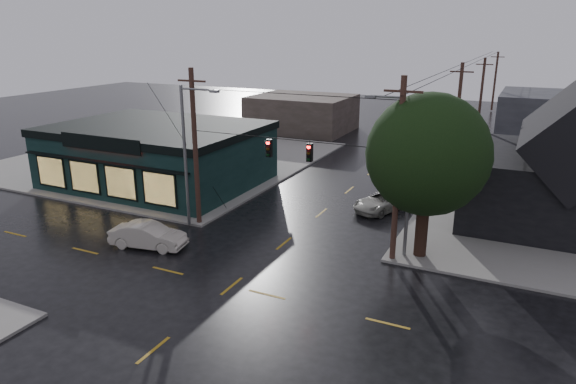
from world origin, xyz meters
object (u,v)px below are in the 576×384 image
at_px(utility_pole_nw, 199,224).
at_px(suv_silver, 382,202).
at_px(corner_tree, 428,155).
at_px(utility_pole_ne, 392,260).
at_px(sedan_cream, 148,236).

distance_m(utility_pole_nw, suv_silver, 12.92).
relative_size(corner_tree, utility_pole_ne, 0.90).
relative_size(utility_pole_nw, sedan_cream, 2.25).
bearing_deg(corner_tree, sedan_cream, -159.42).
relative_size(utility_pole_nw, suv_silver, 2.13).
height_order(corner_tree, utility_pole_nw, corner_tree).
xyz_separation_m(utility_pole_ne, sedan_cream, (-13.49, -4.46, 0.74)).
xyz_separation_m(corner_tree, utility_pole_nw, (-14.29, -1.09, -5.96)).
relative_size(utility_pole_ne, sedan_cream, 2.25).
distance_m(utility_pole_ne, sedan_cream, 14.23).
height_order(corner_tree, suv_silver, corner_tree).
bearing_deg(utility_pole_ne, utility_pole_nw, 180.00).
bearing_deg(corner_tree, utility_pole_nw, -175.64).
xyz_separation_m(utility_pole_ne, suv_silver, (-2.80, 7.89, 0.66)).
bearing_deg(utility_pole_ne, corner_tree, 40.22).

